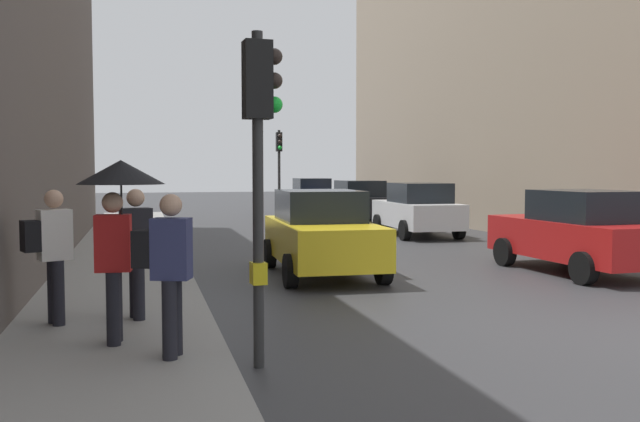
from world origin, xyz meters
TOP-DOWN VIEW (x-y plane):
  - ground_plane at (0.00, 0.00)m, footprint 120.00×120.00m
  - sidewalk_kerb at (-6.75, 6.00)m, footprint 2.64×40.00m
  - building_facade_right at (11.43, 16.92)m, footprint 12.00×24.43m
  - traffic_light_near_left at (-5.10, -0.32)m, footprint 0.44×0.26m
  - traffic_light_far_median at (-0.45, 21.91)m, footprint 0.25×0.43m
  - car_blue_van at (2.09, 26.32)m, footprint 2.09×4.24m
  - car_white_compact at (2.46, 13.20)m, footprint 2.13×4.26m
  - car_dark_suv at (2.17, 18.65)m, footprint 2.05×4.21m
  - car_red_sedan at (2.59, 4.78)m, footprint 2.16×4.27m
  - car_yellow_taxi at (-2.76, 5.91)m, footprint 2.16×4.27m
  - pedestrian_with_umbrella at (-6.62, 0.52)m, footprint 1.00×1.00m
  - pedestrian_with_black_backpack at (-7.51, 1.74)m, footprint 0.66×0.48m
  - pedestrian_with_grey_backpack at (-6.10, -0.23)m, footprint 0.66×0.45m
  - pedestrian_in_dark_coat at (-6.44, 1.83)m, footprint 0.45×0.35m

SIDE VIEW (x-z plane):
  - ground_plane at x=0.00m, z-range 0.00..0.00m
  - sidewalk_kerb at x=-6.75m, z-range 0.00..0.16m
  - car_blue_van at x=2.09m, z-range 0.00..1.76m
  - car_white_compact at x=2.46m, z-range 0.00..1.76m
  - car_dark_suv at x=2.17m, z-range 0.00..1.76m
  - car_red_sedan at x=2.59m, z-range 0.00..1.76m
  - car_yellow_taxi at x=-2.76m, z-range 0.00..1.76m
  - pedestrian_in_dark_coat at x=-6.44m, z-range 0.25..2.02m
  - pedestrian_with_black_backpack at x=-7.51m, z-range 0.28..2.05m
  - pedestrian_with_grey_backpack at x=-6.10m, z-range 0.28..2.05m
  - pedestrian_with_umbrella at x=-6.62m, z-range 0.77..2.91m
  - traffic_light_near_left at x=-5.10m, z-range 0.70..4.38m
  - traffic_light_far_median at x=-0.45m, z-range 0.75..4.69m
  - building_facade_right at x=11.43m, z-range 0.00..13.61m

